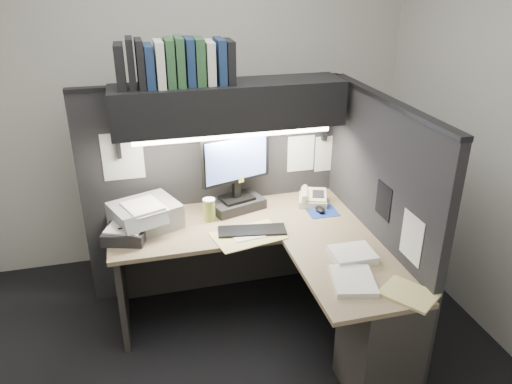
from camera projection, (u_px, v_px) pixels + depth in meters
floor at (239, 360)px, 3.26m from camera, size 3.50×3.50×0.00m
wall_back at (195, 101)px, 4.02m from camera, size 3.50×0.04×2.70m
wall_front at (352, 365)px, 1.38m from camera, size 3.50×0.04×2.70m
wall_right at (510, 142)px, 3.10m from camera, size 0.04×3.00×2.70m
partition_back at (214, 191)px, 3.75m from camera, size 1.90×0.06×1.60m
partition_right at (375, 221)px, 3.31m from camera, size 0.06×1.50×1.60m
desk at (303, 294)px, 3.17m from camera, size 1.70×1.53×0.73m
overhead_shelf at (229, 105)px, 3.32m from camera, size 1.55×0.34×0.30m
task_light_tube at (234, 136)px, 3.27m from camera, size 1.32×0.04×0.04m
monitor at (236, 180)px, 3.55m from camera, size 0.51×0.33×0.56m
keyboard at (252, 231)px, 3.31m from camera, size 0.47×0.21×0.02m
mousepad at (322, 211)px, 3.59m from camera, size 0.21×0.19×0.00m
mouse at (320, 209)px, 3.58m from camera, size 0.07×0.10×0.04m
telephone at (313, 198)px, 3.70m from camera, size 0.26×0.27×0.08m
coffee_cup at (209, 210)px, 3.45m from camera, size 0.10×0.10×0.15m
printer at (145, 215)px, 3.36m from camera, size 0.51×0.48×0.17m
notebook_stack at (126, 234)px, 3.21m from camera, size 0.32×0.29×0.08m
open_folder at (248, 236)px, 3.27m from camera, size 0.50×0.38×0.01m
paper_stack_a at (352, 255)px, 3.02m from camera, size 0.26×0.22×0.05m
paper_stack_b at (353, 281)px, 2.79m from camera, size 0.29×0.33×0.03m
manila_stack at (409, 294)px, 2.69m from camera, size 0.34×0.35×0.02m
binder_row at (176, 63)px, 3.12m from camera, size 0.74×0.25×0.30m
pinned_papers at (279, 173)px, 3.41m from camera, size 1.76×1.31×0.51m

